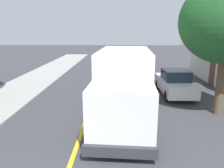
{
  "coord_description": "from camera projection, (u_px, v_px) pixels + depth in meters",
  "views": [
    {
      "loc": [
        1.49,
        -3.16,
        4.12
      ],
      "look_at": [
        1.19,
        7.93,
        1.4
      ],
      "focal_mm": 35.18,
      "sensor_mm": 36.0,
      "label": 1
    }
  ],
  "objects": [
    {
      "name": "centre_line_yellow",
      "position": [
        94.0,
        98.0,
        13.79
      ],
      "size": [
        0.16,
        56.0,
        0.01
      ],
      "primitive_type": "cube",
      "color": "gold",
      "rests_on": "ground"
    },
    {
      "name": "box_truck",
      "position": [
        124.0,
        82.0,
        10.27
      ],
      "size": [
        2.81,
        7.31,
        3.2
      ],
      "color": "white",
      "rests_on": "ground"
    },
    {
      "name": "parked_car_near",
      "position": [
        126.0,
        74.0,
        17.09
      ],
      "size": [
        1.93,
        4.45,
        1.67
      ],
      "color": "maroon",
      "rests_on": "ground"
    },
    {
      "name": "parked_car_mid",
      "position": [
        125.0,
        62.0,
        23.83
      ],
      "size": [
        1.97,
        4.47,
        1.67
      ],
      "color": "#2D4793",
      "rests_on": "ground"
    },
    {
      "name": "parked_car_far",
      "position": [
        122.0,
        55.0,
        29.77
      ],
      "size": [
        1.85,
        4.42,
        1.67
      ],
      "color": "silver",
      "rests_on": "ground"
    },
    {
      "name": "parked_van_across",
      "position": [
        175.0,
        83.0,
        14.28
      ],
      "size": [
        1.85,
        4.42,
        1.67
      ],
      "color": "silver",
      "rests_on": "ground"
    }
  ]
}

